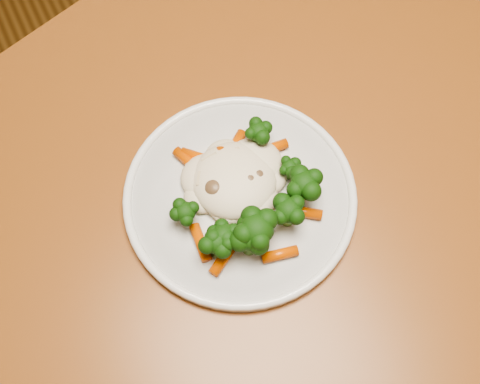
# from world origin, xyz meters

# --- Properties ---
(dining_table) EXTENTS (1.51, 1.23, 0.75)m
(dining_table) POSITION_xyz_m (0.08, 0.17, 0.66)
(dining_table) COLOR brown
(dining_table) RESTS_ON ground
(plate) EXTENTS (0.26, 0.26, 0.01)m
(plate) POSITION_xyz_m (-0.00, 0.22, 0.76)
(plate) COLOR white
(plate) RESTS_ON dining_table
(meal) EXTENTS (0.17, 0.18, 0.05)m
(meal) POSITION_xyz_m (-0.00, 0.20, 0.78)
(meal) COLOR beige
(meal) RESTS_ON plate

